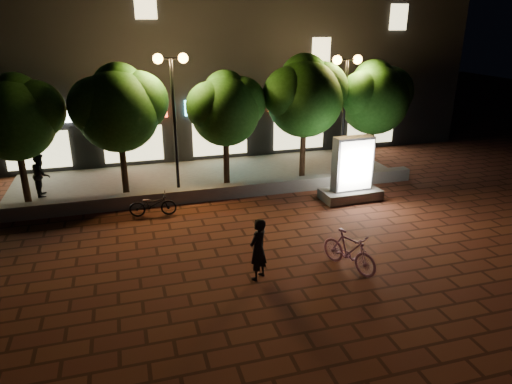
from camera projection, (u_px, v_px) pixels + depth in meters
name	position (u px, v px, depth m)	size (l,w,h in m)	color
ground	(250.00, 244.00, 14.04)	(80.00, 80.00, 0.00)	#56291B
retaining_wall	(222.00, 192.00, 17.56)	(16.00, 0.45, 0.50)	slate
sidewalk	(210.00, 177.00, 19.88)	(16.00, 5.00, 0.08)	slate
building_block	(183.00, 48.00, 23.98)	(28.00, 8.12, 11.30)	black
tree_far_left	(14.00, 115.00, 15.99)	(3.36, 2.80, 4.63)	#312013
tree_left	(119.00, 106.00, 16.85)	(3.60, 3.00, 4.89)	#312013
tree_mid	(226.00, 106.00, 17.98)	(3.24, 2.70, 4.50)	#312013
tree_right	(305.00, 94.00, 18.72)	(3.72, 3.10, 5.07)	#312013
tree_far_right	(375.00, 95.00, 19.63)	(3.48, 2.90, 4.76)	#312013
street_lamp_left	(172.00, 88.00, 16.92)	(1.26, 0.36, 5.18)	black
street_lamp_right	(346.00, 85.00, 18.80)	(1.26, 0.36, 4.98)	black
ad_kiosk	(352.00, 174.00, 17.21)	(2.27, 1.20, 2.41)	slate
scooter_pink	(349.00, 251.00, 12.45)	(0.51, 1.80, 1.08)	#C583B7
rider	(258.00, 249.00, 11.89)	(0.61, 0.40, 1.68)	black
scooter_parked	(153.00, 204.00, 15.90)	(0.56, 1.60, 0.84)	black
pedestrian	(41.00, 175.00, 17.43)	(0.80, 0.62, 1.65)	black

